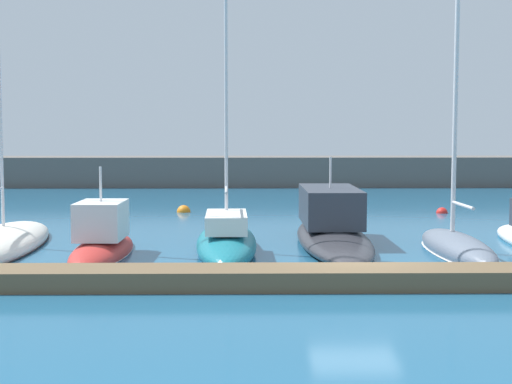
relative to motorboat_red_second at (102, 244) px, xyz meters
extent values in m
plane|color=#1E567A|center=(7.87, -3.64, -0.37)|extent=(120.00, 120.00, 0.00)
cube|color=brown|center=(7.87, -5.16, -0.10)|extent=(30.62, 1.55, 0.53)
cube|color=#5B5651|center=(7.87, 28.64, 0.68)|extent=(108.00, 3.49, 2.10)
ellipsoid|color=#B72D28|center=(0.00, -0.01, -0.30)|extent=(1.86, 6.19, 0.97)
ellipsoid|color=silver|center=(0.00, -0.01, -0.35)|extent=(1.87, 6.25, 0.12)
cube|color=silver|center=(0.00, -0.10, 0.80)|extent=(1.52, 2.16, 1.23)
cube|color=black|center=(0.02, 0.89, 0.98)|extent=(1.34, 0.56, 0.69)
cylinder|color=silver|center=(0.00, -0.10, 1.99)|extent=(0.08, 0.08, 1.15)
ellipsoid|color=#19707F|center=(4.11, 0.36, -0.05)|extent=(2.20, 8.26, 1.04)
cylinder|color=silver|center=(4.13, -0.41, 1.83)|extent=(0.15, 2.86, 0.08)
cube|color=silver|center=(4.13, -0.37, 0.76)|extent=(1.38, 2.74, 0.59)
ellipsoid|color=#2D2D33|center=(7.88, 1.82, -0.16)|extent=(2.51, 10.19, 0.86)
cube|color=#333842|center=(7.87, 2.76, 0.95)|extent=(2.02, 4.35, 1.34)
cube|color=black|center=(7.87, 3.36, 1.15)|extent=(1.80, 1.09, 0.75)
cylinder|color=silver|center=(7.87, 2.76, 2.19)|extent=(0.08, 0.08, 1.14)
ellipsoid|color=slate|center=(11.77, -0.15, -0.16)|extent=(1.80, 6.49, 1.01)
ellipsoid|color=silver|center=(11.77, -0.15, -0.35)|extent=(1.82, 6.55, 0.12)
cylinder|color=silver|center=(11.75, 0.37, 5.58)|extent=(0.16, 0.16, 10.48)
cylinder|color=silver|center=(11.79, -0.65, 1.33)|extent=(0.18, 2.02, 0.11)
sphere|color=red|center=(14.39, 11.78, -0.37)|extent=(0.56, 0.56, 0.56)
sphere|color=orange|center=(1.66, 12.39, -0.37)|extent=(0.69, 0.69, 0.69)
camera|label=1|loc=(4.79, -24.63, 3.88)|focal=52.59mm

